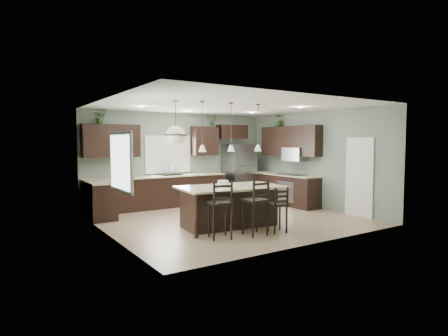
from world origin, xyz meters
TOP-DOWN VIEW (x-y plane):
  - ground at (0.00, 0.00)m, footprint 6.00×6.00m
  - pantry_door at (2.98, -1.55)m, footprint 0.04×0.82m
  - window_back at (-0.40, 2.73)m, footprint 1.35×0.02m
  - window_left at (-2.98, -0.80)m, footprint 0.02×1.10m
  - left_return_cabs at (-2.70, 1.70)m, footprint 0.60×0.90m
  - left_return_countertop at (-2.68, 1.70)m, footprint 0.66×0.96m
  - back_lower_cabs at (-0.85, 2.45)m, footprint 4.20×0.60m
  - back_countertop at (-0.85, 2.43)m, footprint 4.20×0.66m
  - sink_inset at (-0.40, 2.43)m, footprint 0.70×0.45m
  - faucet at (-0.40, 2.40)m, footprint 0.02×0.02m
  - back_upper_left at (-2.15, 2.58)m, footprint 1.55×0.34m
  - back_upper_right at (0.80, 2.58)m, footprint 0.85×0.34m
  - fridge_header at (1.85, 2.58)m, footprint 1.05×0.34m
  - right_lower_cabs at (2.70, 0.87)m, footprint 0.60×2.35m
  - right_countertop at (2.68, 0.87)m, footprint 0.66×2.35m
  - cooktop at (2.68, 0.60)m, footprint 0.58×0.75m
  - wall_oven_front at (2.40, 0.60)m, footprint 0.01×0.72m
  - right_upper_cabs at (2.83, 0.87)m, footprint 0.34×2.35m
  - microwave at (2.78, 0.60)m, footprint 0.40×0.75m
  - refrigerator at (1.95, 2.30)m, footprint 0.90×0.74m
  - kitchen_island at (-0.44, -0.73)m, footprint 2.46×1.58m
  - serving_dish at (-0.64, -0.70)m, footprint 0.24×0.24m
  - bar_stool_left at (-1.22, -1.47)m, footprint 0.54×0.54m
  - bar_stool_center at (-0.46, -1.63)m, footprint 0.45×0.45m
  - bar_stool_right at (0.07, -1.71)m, footprint 0.43×0.43m
  - pendant_left at (-1.14, -0.65)m, footprint 0.17×0.17m
  - pendant_center at (-0.44, -0.73)m, footprint 0.17×0.17m
  - pendant_right at (0.25, -0.81)m, footprint 0.17×0.17m
  - chandelier at (-1.63, -0.36)m, footprint 0.47×0.47m
  - plant_back_left at (-2.43, 2.55)m, footprint 0.41×0.38m
  - plant_back_right at (1.09, 2.55)m, footprint 0.24×0.22m
  - plant_right_wall at (2.80, 1.42)m, footprint 0.29×0.29m
  - room_shell at (0.00, 0.00)m, footprint 6.00×6.00m

SIDE VIEW (x-z plane):
  - ground at x=0.00m, z-range 0.00..0.00m
  - left_return_cabs at x=-2.70m, z-range 0.00..0.90m
  - back_lower_cabs at x=-0.85m, z-range 0.00..0.90m
  - right_lower_cabs at x=2.70m, z-range 0.00..0.90m
  - wall_oven_front at x=2.40m, z-range 0.15..0.75m
  - kitchen_island at x=-0.44m, z-range 0.00..0.92m
  - bar_stool_right at x=0.07m, z-range 0.00..0.99m
  - bar_stool_left at x=-1.22m, z-range 0.00..1.18m
  - bar_stool_center at x=-0.46m, z-range 0.00..1.19m
  - left_return_countertop at x=-2.68m, z-range 0.90..0.94m
  - back_countertop at x=-0.85m, z-range 0.90..0.94m
  - right_countertop at x=2.68m, z-range 0.90..0.94m
  - refrigerator at x=1.95m, z-range 0.00..1.85m
  - sink_inset at x=-0.40m, z-range 0.93..0.94m
  - cooktop at x=2.68m, z-range 0.93..0.95m
  - serving_dish at x=-0.64m, z-range 0.92..1.06m
  - pantry_door at x=2.98m, z-range 0.00..2.04m
  - faucet at x=-0.40m, z-range 0.94..1.22m
  - window_back at x=-0.40m, z-range 1.05..2.05m
  - window_left at x=-2.98m, z-range 1.05..2.05m
  - microwave at x=2.78m, z-range 1.35..1.75m
  - room_shell at x=0.00m, z-range -1.30..4.70m
  - back_upper_left at x=-2.15m, z-range 1.50..2.40m
  - back_upper_right at x=0.80m, z-range 1.50..2.40m
  - right_upper_cabs at x=2.83m, z-range 1.50..2.40m
  - fridge_header at x=1.85m, z-range 2.02..2.48m
  - pendant_left at x=-1.14m, z-range 1.70..2.80m
  - pendant_center at x=-0.44m, z-range 1.70..2.80m
  - pendant_right at x=0.25m, z-range 1.70..2.80m
  - chandelier at x=-1.63m, z-range 1.84..2.80m
  - plant_back_right at x=1.09m, z-range 2.40..2.76m
  - plant_back_left at x=-2.43m, z-range 2.40..2.78m
  - plant_right_wall at x=2.80m, z-range 2.40..2.82m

